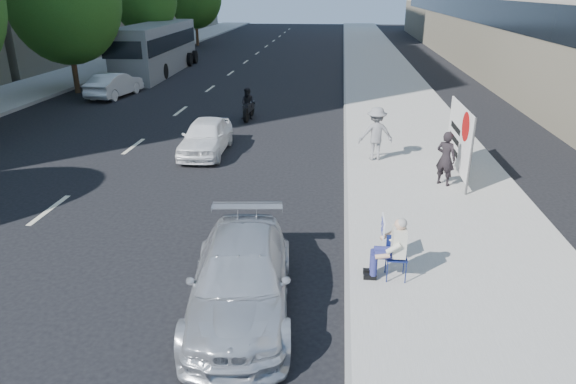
# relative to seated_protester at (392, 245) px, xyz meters

# --- Properties ---
(ground) EXTENTS (160.00, 160.00, 0.00)m
(ground) POSITION_rel_seated_protester_xyz_m (-2.29, 0.82, -0.87)
(ground) COLOR black
(ground) RESTS_ON ground
(near_sidewalk) EXTENTS (5.00, 120.00, 0.15)m
(near_sidewalk) POSITION_rel_seated_protester_xyz_m (1.71, 20.82, -0.80)
(near_sidewalk) COLOR #9B9A91
(near_sidewalk) RESTS_ON ground
(far_sidewalk) EXTENTS (4.50, 120.00, 0.15)m
(far_sidewalk) POSITION_rel_seated_protester_xyz_m (-19.04, 20.82, -0.80)
(far_sidewalk) COLOR #9B9A91
(far_sidewalk) RESTS_ON ground
(seated_protester) EXTENTS (0.83, 1.12, 1.31)m
(seated_protester) POSITION_rel_seated_protester_xyz_m (0.00, 0.00, 0.00)
(seated_protester) COLOR navy
(seated_protester) RESTS_ON near_sidewalk
(jogger) EXTENTS (1.25, 0.85, 1.79)m
(jogger) POSITION_rel_seated_protester_xyz_m (0.13, 7.68, 0.17)
(jogger) COLOR gray
(jogger) RESTS_ON near_sidewalk
(pedestrian_woman) EXTENTS (0.70, 0.66, 1.61)m
(pedestrian_woman) POSITION_rel_seated_protester_xyz_m (2.01, 5.45, 0.08)
(pedestrian_woman) COLOR black
(pedestrian_woman) RESTS_ON near_sidewalk
(protest_banner) EXTENTS (0.08, 3.06, 2.20)m
(protest_banner) POSITION_rel_seated_protester_xyz_m (2.49, 6.18, 0.53)
(protest_banner) COLOR #4C4C4C
(protest_banner) RESTS_ON near_sidewalk
(parked_sedan) EXTENTS (2.28, 4.62, 1.29)m
(parked_sedan) POSITION_rel_seated_protester_xyz_m (-2.79, -1.18, -0.23)
(parked_sedan) COLOR silver
(parked_sedan) RESTS_ON ground
(white_sedan_near) EXTENTS (1.55, 3.70, 1.25)m
(white_sedan_near) POSITION_rel_seated_protester_xyz_m (-5.83, 8.25, -0.25)
(white_sedan_near) COLOR white
(white_sedan_near) RESTS_ON ground
(white_sedan_mid) EXTENTS (1.86, 4.12, 1.31)m
(white_sedan_mid) POSITION_rel_seated_protester_xyz_m (-13.37, 17.93, -0.22)
(white_sedan_mid) COLOR silver
(white_sedan_mid) RESTS_ON ground
(motorcycle) EXTENTS (0.73, 2.05, 1.42)m
(motorcycle) POSITION_rel_seated_protester_xyz_m (-5.20, 13.50, -0.24)
(motorcycle) COLOR black
(motorcycle) RESTS_ON ground
(bus) EXTENTS (3.07, 12.14, 3.30)m
(bus) POSITION_rel_seated_protester_xyz_m (-13.84, 26.48, 0.76)
(bus) COLOR slate
(bus) RESTS_ON ground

